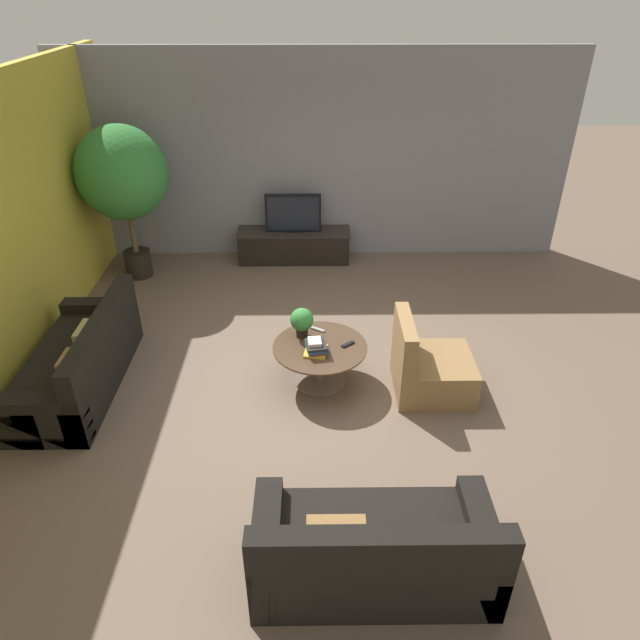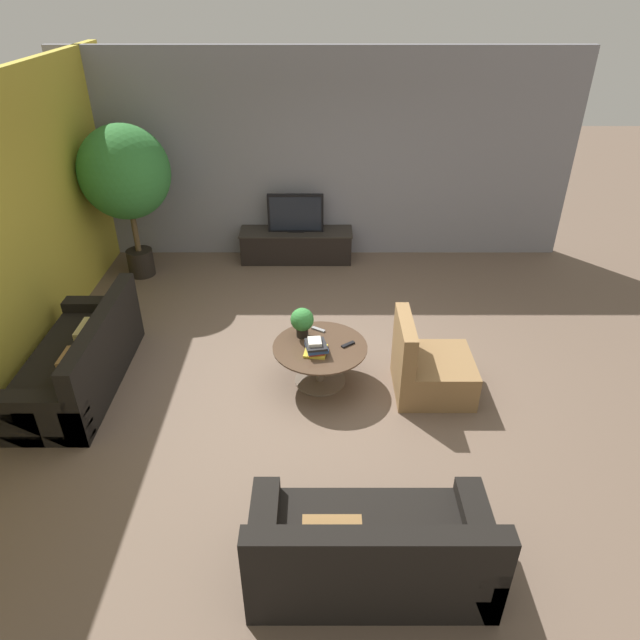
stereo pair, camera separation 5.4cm
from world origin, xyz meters
name	(u,v)px [view 2 (the right image)]	position (x,y,z in m)	size (l,w,h in m)	color
ground_plane	(320,373)	(0.00, 0.00, 0.00)	(24.00, 24.00, 0.00)	brown
back_wall_stone	(320,157)	(0.00, 3.26, 1.50)	(7.40, 0.12, 3.00)	gray
media_console	(296,245)	(-0.37, 2.94, 0.25)	(1.70, 0.50, 0.47)	black
television	(295,213)	(-0.37, 2.94, 0.76)	(0.83, 0.13, 0.57)	black
coffee_table	(320,357)	(-0.01, -0.15, 0.32)	(1.00, 1.00, 0.46)	#756656
couch_by_wall	(81,362)	(-2.54, -0.19, 0.28)	(0.84, 1.97, 0.84)	black
couch_near_entry	(370,552)	(0.35, -2.51, 0.28)	(1.73, 0.84, 0.84)	black
armchair_wicker	(428,369)	(1.13, -0.31, 0.27)	(0.80, 0.76, 0.86)	olive
potted_palm_tall	(125,175)	(-2.63, 2.43, 1.49)	(1.21, 1.21, 2.16)	black
potted_plant_tabletop	(302,321)	(-0.20, 0.05, 0.65)	(0.25, 0.25, 0.33)	black
book_stack	(315,347)	(-0.05, -0.26, 0.52)	(0.26, 0.29, 0.15)	gold
remote_black	(348,344)	(0.29, -0.13, 0.47)	(0.04, 0.16, 0.02)	black
remote_silver	(318,329)	(-0.03, 0.16, 0.47)	(0.04, 0.16, 0.02)	gray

